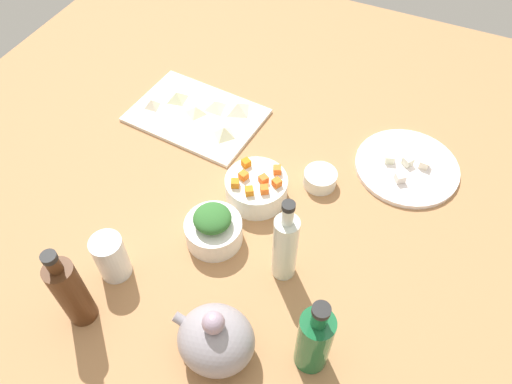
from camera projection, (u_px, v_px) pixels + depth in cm
name	position (u px, v px, depth cm)	size (l,w,h in cm)	color
tabletop	(256.00, 209.00, 118.12)	(190.00, 190.00, 3.00)	#A9774B
cutting_board	(196.00, 115.00, 135.50)	(34.40, 23.83, 1.00)	silver
plate_tofu	(407.00, 167.00, 123.63)	(25.67, 25.67, 1.20)	white
bowl_greens	(214.00, 231.00, 108.80)	(12.61, 12.61, 5.86)	white
bowl_carrots	(256.00, 188.00, 116.22)	(14.61, 14.61, 6.12)	white
bowl_small_side	(320.00, 178.00, 119.58)	(8.01, 8.01, 3.81)	white
teapot	(216.00, 339.00, 90.29)	(16.10, 13.38, 15.32)	gray
bottle_0	(71.00, 292.00, 92.41)	(5.60, 5.60, 22.53)	#482813
bottle_1	(285.00, 246.00, 98.51)	(5.08, 5.08, 23.48)	silver
bottle_2	(314.00, 340.00, 87.44)	(6.31, 6.31, 21.34)	#175D31
drinking_glass_0	(111.00, 257.00, 101.63)	(6.64, 6.64, 11.19)	white
carrot_cube_0	(246.00, 163.00, 115.88)	(1.80, 1.80, 1.80)	orange
carrot_cube_1	(244.00, 176.00, 113.46)	(1.80, 1.80, 1.80)	orange
carrot_cube_2	(277.00, 170.00, 114.54)	(1.80, 1.80, 1.80)	orange
carrot_cube_3	(264.00, 179.00, 112.76)	(1.80, 1.80, 1.80)	orange
carrot_cube_4	(235.00, 183.00, 112.02)	(1.80, 1.80, 1.80)	orange
carrot_cube_5	(249.00, 191.00, 110.63)	(1.80, 1.80, 1.80)	orange
carrot_cube_6	(263.00, 191.00, 110.66)	(1.80, 1.80, 1.80)	orange
carrot_cube_7	(277.00, 183.00, 112.15)	(1.80, 1.80, 1.80)	orange
chopped_greens_mound	(212.00, 218.00, 104.94)	(8.26, 8.25, 3.99)	#30672C
tofu_cube_0	(390.00, 158.00, 123.18)	(2.20, 2.20, 2.20)	#E9ECCA
tofu_cube_1	(400.00, 178.00, 119.22)	(2.20, 2.20, 2.20)	silver
tofu_cube_2	(408.00, 161.00, 122.56)	(2.20, 2.20, 2.20)	silver
tofu_cube_3	(424.00, 164.00, 122.03)	(2.20, 2.20, 2.20)	white
dumpling_0	(152.00, 103.00, 136.18)	(4.04, 3.56, 2.30)	beige
dumpling_1	(224.00, 131.00, 128.81)	(4.87, 4.60, 2.93)	beige
dumpling_2	(177.00, 96.00, 137.68)	(4.89, 4.47, 2.70)	beige
dumpling_3	(238.00, 107.00, 134.89)	(5.90, 5.83, 2.71)	beige
dumpling_4	(196.00, 110.00, 134.51)	(4.74, 4.57, 2.18)	beige
dumpling_5	(215.00, 104.00, 135.90)	(5.70, 4.96, 2.17)	beige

